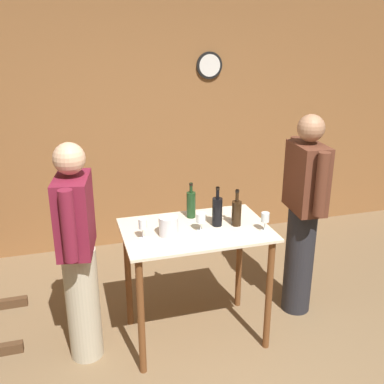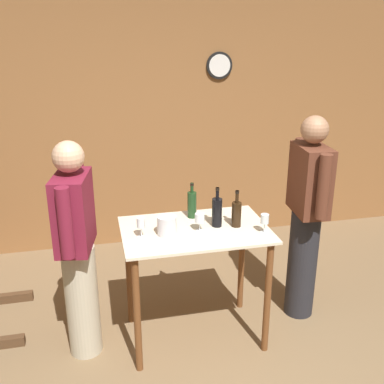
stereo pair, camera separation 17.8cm
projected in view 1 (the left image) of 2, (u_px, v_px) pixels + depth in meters
The scene contains 11 objects.
back_wall at pixel (153, 124), 4.81m from camera, with size 8.40×0.08×2.70m.
tasting_table at pixel (196, 251), 3.34m from camera, with size 1.07×0.70×0.93m.
wine_bottle_far_left at pixel (191, 204), 3.44m from camera, with size 0.07×0.07×0.28m.
wine_bottle_left at pixel (217, 211), 3.30m from camera, with size 0.08×0.08×0.30m.
wine_bottle_center at pixel (237, 212), 3.31m from camera, with size 0.07×0.07×0.28m.
wine_glass_near_left at pixel (143, 225), 3.09m from camera, with size 0.06×0.06×0.15m.
wine_glass_near_center at pixel (201, 218), 3.22m from camera, with size 0.07×0.07×0.13m.
wine_glass_near_right at pixel (265, 218), 3.21m from camera, with size 0.06×0.06×0.14m.
ice_bucket at pixel (169, 226), 3.15m from camera, with size 0.14×0.14×0.14m.
person_host at pixel (78, 251), 3.09m from camera, with size 0.29×0.58×1.63m.
person_visitor_with_scarf at pixel (303, 213), 3.63m from camera, with size 0.25×0.59×1.70m.
Camera 1 is at (-0.94, -1.98, 2.30)m, focal length 42.00 mm.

